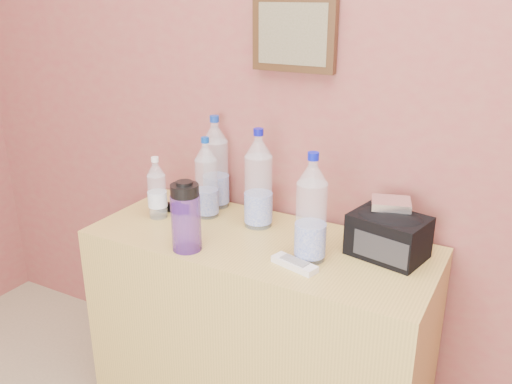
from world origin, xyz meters
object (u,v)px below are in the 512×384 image
Objects in this scene: pet_large_c at (258,184)px; sunglasses at (172,208)px; pet_large_a at (206,182)px; ac_remote at (294,264)px; pet_small at (157,191)px; pet_large_d at (311,214)px; nalgene_bottle at (186,217)px; pet_large_b at (216,167)px; dresser at (259,331)px; foil_packet at (391,204)px; toiletry_bag at (389,233)px.

pet_large_c is 0.38m from sunglasses.
ac_remote is (0.46, -0.21, -0.12)m from pet_large_a.
sunglasses is at bearing 76.63° from pet_small.
pet_large_d is 1.49× the size of nalgene_bottle.
pet_large_b is 0.23m from sunglasses.
foil_packet reaches higher than dresser.
foil_packet reaches higher than toiletry_bag.
pet_large_b reaches higher than pet_large_a.
pet_small is 0.84m from toiletry_bag.
pet_large_b is 1.54× the size of pet_small.
pet_large_d is 0.64m from sunglasses.
foil_packet is at bearing 1.83° from pet_large_c.
foil_packet is (0.22, 0.24, 0.16)m from ac_remote.
dresser is 0.62m from toiletry_bag.
nalgene_bottle reaches higher than toiletry_bag.
sunglasses reaches higher than dresser.
dresser is 3.91× the size of pet_large_a.
pet_large_d reaches higher than sunglasses.
ac_remote is 0.67× the size of toiletry_bag.
pet_large_a is 0.19m from pet_small.
pet_large_a is 0.69m from toiletry_bag.
nalgene_bottle is at bearing -71.74° from pet_large_b.
foil_packet is (0.47, 0.01, 0.01)m from pet_large_c.
dresser is 5.05× the size of nalgene_bottle.
pet_large_b is at bearing 108.26° from nalgene_bottle.
pet_large_d is 0.63m from pet_small.
nalgene_bottle is 0.34m from sunglasses.
ac_remote is 0.32m from toiletry_bag.
pet_small is 1.02× the size of toiletry_bag.
pet_large_c is at bearing 68.00° from nalgene_bottle.
sunglasses is at bearing -172.18° from pet_large_c.
pet_large_c is at bearing -20.87° from pet_large_b.
pet_large_b is at bearing 159.13° from pet_large_c.
dresser is 0.58m from pet_large_a.
pet_large_c is (-0.06, 0.10, 0.53)m from dresser.
dresser is 0.54m from pet_large_c.
sunglasses is at bearing 172.18° from dresser.
nalgene_bottle is at bearing -70.05° from pet_large_a.
toiletry_bag is (0.82, 0.04, 0.06)m from sunglasses.
pet_large_a is 1.33× the size of toiletry_bag.
nalgene_bottle is (0.25, -0.17, 0.01)m from pet_small.
pet_large_b is 1.00× the size of pet_large_c.
dresser is at bearing -15.93° from sunglasses.
pet_small is at bearing -175.26° from ac_remote.
sunglasses is 0.91× the size of ac_remote.
nalgene_bottle is 1.55× the size of ac_remote.
pet_large_b reaches higher than ac_remote.
pet_large_c reaches higher than ac_remote.
sunglasses is at bearing 170.37° from pet_large_d.
pet_large_b is at bearing -176.02° from toiletry_bag.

